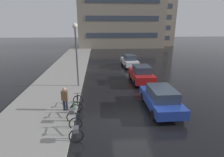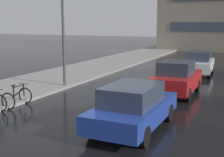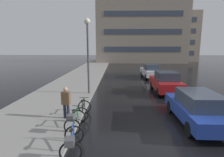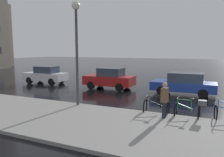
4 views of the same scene
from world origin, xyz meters
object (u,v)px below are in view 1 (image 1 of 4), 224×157
object	(u,v)px
car_red	(141,74)
bicycle_nearest	(76,129)
streetlamp	(76,44)
car_white	(129,61)
pedestrian	(65,98)
bicycle_third	(78,103)
car_blue	(161,98)
bicycle_second	(74,112)

from	to	relation	value
car_red	bicycle_nearest	bearing A→B (deg)	-122.80
streetlamp	car_red	bearing A→B (deg)	8.46
car_white	pedestrian	distance (m)	13.92
car_white	bicycle_third	bearing A→B (deg)	-115.93
car_blue	streetlamp	xyz separation A→B (m)	(-5.97, 4.90, 3.11)
bicycle_second	bicycle_nearest	bearing A→B (deg)	-79.15
car_blue	streetlamp	size ratio (longest dim) A/B	0.77
streetlamp	bicycle_nearest	bearing A→B (deg)	-85.30
bicycle_nearest	car_white	size ratio (longest dim) A/B	0.36
bicycle_nearest	bicycle_second	world-z (taller)	bicycle_nearest
car_red	pedestrian	world-z (taller)	pedestrian
car_white	streetlamp	size ratio (longest dim) A/B	0.73
car_white	pedestrian	bearing A→B (deg)	-117.68
bicycle_third	car_blue	world-z (taller)	car_blue
bicycle_third	pedestrian	size ratio (longest dim) A/B	0.69
car_red	car_white	world-z (taller)	car_red
car_blue	car_red	bearing A→B (deg)	89.09
pedestrian	bicycle_second	bearing A→B (deg)	-58.37
car_red	streetlamp	distance (m)	6.86
car_white	car_blue	bearing A→B (deg)	-90.62
car_blue	car_red	world-z (taller)	car_red
bicycle_nearest	pedestrian	xyz separation A→B (m)	(-0.98, 2.78, 0.48)
bicycle_nearest	pedestrian	bearing A→B (deg)	109.36
pedestrian	streetlamp	bearing A→B (deg)	85.70
bicycle_third	bicycle_second	bearing A→B (deg)	-92.83
car_red	car_white	bearing A→B (deg)	89.63
bicycle_third	bicycle_nearest	bearing A→B (deg)	-85.57
bicycle_second	car_red	distance (m)	8.87
bicycle_second	car_blue	xyz separation A→B (m)	(5.69, 0.91, 0.29)
bicycle_nearest	pedestrian	size ratio (longest dim) A/B	0.86
bicycle_nearest	car_blue	bearing A→B (deg)	26.32
car_red	bicycle_third	bearing A→B (deg)	-137.89
bicycle_nearest	streetlamp	size ratio (longest dim) A/B	0.26
car_red	pedestrian	bearing A→B (deg)	-138.58
bicycle_third	car_white	distance (m)	13.14
bicycle_third	pedestrian	world-z (taller)	pedestrian
pedestrian	streetlamp	distance (m)	5.60
bicycle_third	car_red	world-z (taller)	car_red
car_red	streetlamp	size ratio (longest dim) A/B	0.71
bicycle_third	pedestrian	bearing A→B (deg)	-144.55
pedestrian	streetlamp	xyz separation A→B (m)	(0.36, 4.77, 2.93)
bicycle_third	pedestrian	distance (m)	1.06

